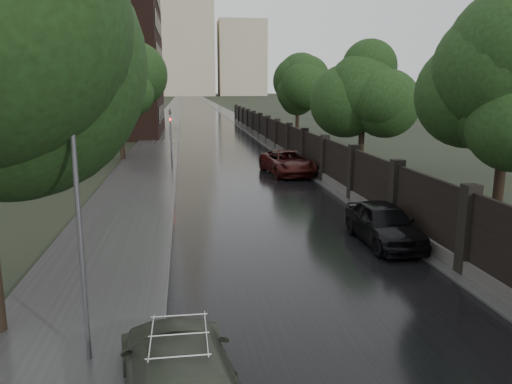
% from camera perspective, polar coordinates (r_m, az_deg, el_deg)
% --- Properties ---
extents(road, '(8.00, 420.00, 0.02)m').
position_cam_1_polar(road, '(197.92, -7.27, 10.29)').
color(road, black).
rests_on(road, ground).
extents(sidewalk_left, '(4.00, 420.00, 0.16)m').
position_cam_1_polar(sidewalk_left, '(197.91, -9.04, 10.26)').
color(sidewalk_left, '#2D2D2D').
rests_on(sidewalk_left, ground).
extents(verge_right, '(3.00, 420.00, 0.08)m').
position_cam_1_polar(verge_right, '(198.10, -5.66, 10.34)').
color(verge_right, '#2D2D2D').
rests_on(verge_right, ground).
extents(fence_right, '(0.45, 75.72, 2.70)m').
position_cam_1_polar(fence_right, '(40.87, 3.22, 5.75)').
color(fence_right, '#383533').
rests_on(fence_right, ground).
extents(tree_left_far, '(4.25, 4.25, 7.39)m').
position_cam_1_polar(tree_left_far, '(38.10, -15.37, 11.28)').
color(tree_left_far, black).
rests_on(tree_left_far, ground).
extents(tree_right_a, '(4.08, 4.08, 7.01)m').
position_cam_1_polar(tree_right_a, '(19.22, 26.82, 9.32)').
color(tree_right_a, black).
rests_on(tree_right_a, ground).
extents(tree_right_b, '(4.08, 4.08, 7.01)m').
position_cam_1_polar(tree_right_b, '(31.76, 12.17, 10.86)').
color(tree_right_b, black).
rests_on(tree_right_b, ground).
extents(tree_right_c, '(4.08, 4.08, 7.01)m').
position_cam_1_polar(tree_right_c, '(49.05, 4.80, 11.37)').
color(tree_right_c, black).
rests_on(tree_right_c, ground).
extents(lamp_post, '(0.25, 0.12, 5.11)m').
position_cam_1_polar(lamp_post, '(9.92, -19.45, -4.78)').
color(lamp_post, '#59595E').
rests_on(lamp_post, ground).
extents(traffic_light, '(0.16, 0.32, 4.00)m').
position_cam_1_polar(traffic_light, '(32.97, -9.72, 6.54)').
color(traffic_light, '#59595E').
rests_on(traffic_light, ground).
extents(brick_building, '(24.00, 18.00, 20.00)m').
position_cam_1_polar(brick_building, '(61.75, -22.63, 15.33)').
color(brick_building, black).
rests_on(brick_building, ground).
extents(stalinist_tower, '(92.00, 30.00, 159.00)m').
position_cam_1_polar(stalinist_tower, '(309.60, -7.85, 17.96)').
color(stalinist_tower, tan).
rests_on(stalinist_tower, ground).
extents(volga_sedan, '(2.51, 4.89, 1.36)m').
position_cam_1_polar(volga_sedan, '(9.00, -8.65, -19.91)').
color(volga_sedan, '#3F4537').
rests_on(volga_sedan, ground).
extents(car_right_near, '(1.83, 4.34, 1.47)m').
position_cam_1_polar(car_right_near, '(18.00, 14.39, -3.49)').
color(car_right_near, black).
rests_on(car_right_near, ground).
extents(car_right_far, '(3.09, 5.67, 1.51)m').
position_cam_1_polar(car_right_far, '(31.38, 3.63, 3.39)').
color(car_right_far, '#340E0B').
rests_on(car_right_far, ground).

